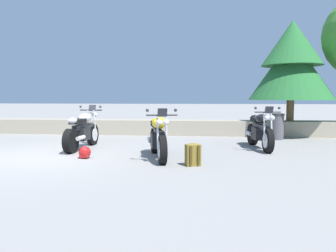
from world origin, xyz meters
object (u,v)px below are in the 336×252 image
at_px(rider_helmet, 85,152).
at_px(motorcycle_yellow_centre, 158,137).
at_px(motorcycle_silver_near_left, 83,131).
at_px(trash_bin, 277,126).
at_px(motorcycle_black_far_right, 260,131).
at_px(pine_tree_far_left, 292,62).
at_px(rider_backpack, 193,154).

bearing_deg(rider_helmet, motorcycle_yellow_centre, 7.09).
distance_m(motorcycle_silver_near_left, trash_bin, 6.25).
height_order(motorcycle_silver_near_left, motorcycle_yellow_centre, same).
bearing_deg(motorcycle_black_far_right, motorcycle_silver_near_left, -173.87).
bearing_deg(motorcycle_silver_near_left, motorcycle_yellow_centre, -27.20).
bearing_deg(trash_bin, pine_tree_far_left, 55.85).
bearing_deg(motorcycle_black_far_right, rider_backpack, -125.88).
bearing_deg(motorcycle_silver_near_left, rider_backpack, -31.97).
bearing_deg(motorcycle_black_far_right, trash_bin, 66.17).
distance_m(motorcycle_black_far_right, pine_tree_far_left, 4.01).
distance_m(motorcycle_yellow_centre, rider_helmet, 1.73).
distance_m(motorcycle_yellow_centre, pine_tree_far_left, 6.59).
xyz_separation_m(motorcycle_yellow_centre, trash_bin, (3.47, 3.70, -0.05)).
bearing_deg(motorcycle_yellow_centre, rider_helmet, -172.91).
distance_m(motorcycle_yellow_centre, rider_backpack, 1.14).
xyz_separation_m(motorcycle_silver_near_left, trash_bin, (5.71, 2.54, -0.05)).
relative_size(motorcycle_yellow_centre, rider_helmet, 7.27).
distance_m(motorcycle_yellow_centre, motorcycle_black_far_right, 3.06).
height_order(rider_backpack, rider_helmet, rider_backpack).
xyz_separation_m(motorcycle_yellow_centre, motorcycle_black_far_right, (2.57, 1.67, 0.00)).
bearing_deg(trash_bin, rider_helmet, -142.84).
bearing_deg(motorcycle_silver_near_left, pine_tree_far_left, 28.90).
distance_m(rider_backpack, pine_tree_far_left, 6.79).
bearing_deg(pine_tree_far_left, trash_bin, -124.15).
height_order(motorcycle_black_far_right, rider_backpack, motorcycle_black_far_right).
height_order(motorcycle_silver_near_left, trash_bin, motorcycle_silver_near_left).
relative_size(motorcycle_silver_near_left, rider_helmet, 7.38).
height_order(motorcycle_silver_near_left, rider_backpack, motorcycle_silver_near_left).
bearing_deg(motorcycle_yellow_centre, motorcycle_silver_near_left, 152.80).
distance_m(rider_backpack, trash_bin, 5.18).
relative_size(rider_helmet, trash_bin, 0.33).
height_order(motorcycle_silver_near_left, pine_tree_far_left, pine_tree_far_left).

